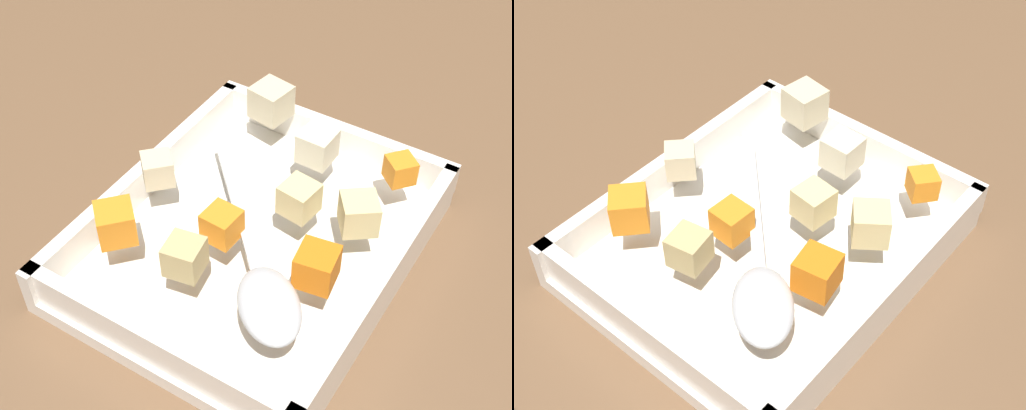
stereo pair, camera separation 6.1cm
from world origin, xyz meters
TOP-DOWN VIEW (x-y plane):
  - ground_plane at (0.00, 0.00)m, footprint 4.00×4.00m
  - baking_dish at (0.00, 0.01)m, footprint 0.30×0.25m
  - carrot_chunk_heap_side at (-0.08, 0.09)m, footprint 0.04×0.04m
  - carrot_chunk_back_center at (0.11, -0.07)m, footprint 0.03×0.03m
  - carrot_chunk_near_right at (-0.03, -0.07)m, footprint 0.03×0.03m
  - carrot_chunk_far_left at (-0.03, 0.02)m, footprint 0.03×0.03m
  - potato_chunk_far_right at (0.13, 0.07)m, footprint 0.04×0.04m
  - potato_chunk_heap_top at (0.09, -0.00)m, footprint 0.03×0.03m
  - potato_chunk_near_spoon at (-0.08, 0.02)m, footprint 0.03×0.03m
  - potato_chunk_near_left at (0.03, -0.02)m, footprint 0.03×0.03m
  - potato_chunk_corner_sw at (0.04, -0.07)m, footprint 0.04×0.04m
  - potato_chunk_mid_right at (-0.01, 0.10)m, footprint 0.04×0.04m
  - serving_spoon at (-0.07, -0.04)m, footprint 0.19×0.19m

SIDE VIEW (x-z plane):
  - ground_plane at x=0.00m, z-range 0.00..0.00m
  - baking_dish at x=0.00m, z-range -0.01..0.04m
  - serving_spoon at x=-0.07m, z-range 0.05..0.07m
  - carrot_chunk_back_center at x=0.11m, z-range 0.05..0.07m
  - potato_chunk_mid_right at x=-0.01m, z-range 0.05..0.07m
  - carrot_chunk_far_left at x=-0.03m, z-range 0.05..0.07m
  - potato_chunk_near_spoon at x=-0.08m, z-range 0.05..0.08m
  - potato_chunk_near_left at x=0.03m, z-range 0.05..0.08m
  - potato_chunk_corner_sw at x=0.04m, z-range 0.05..0.08m
  - potato_chunk_heap_top at x=0.09m, z-range 0.05..0.08m
  - carrot_chunk_near_right at x=-0.03m, z-range 0.05..0.08m
  - carrot_chunk_heap_side at x=-0.08m, z-range 0.05..0.08m
  - potato_chunk_far_right at x=0.13m, z-range 0.05..0.08m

